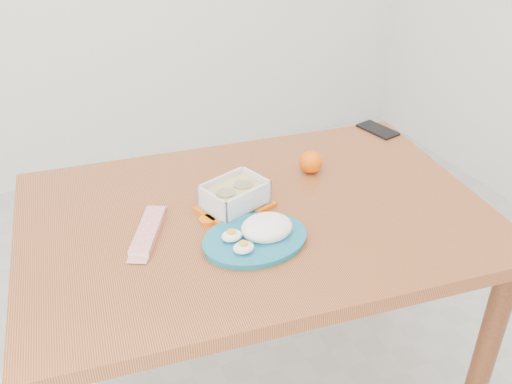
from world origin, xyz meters
name	(u,v)px	position (x,y,z in m)	size (l,w,h in m)	color
dining_table	(256,242)	(0.05, 0.00, 0.65)	(1.28, 0.93, 0.75)	#AE5531
food_container	(235,196)	(0.01, 0.04, 0.79)	(0.21, 0.18, 0.08)	#EE6207
orange_fruit	(311,162)	(0.28, 0.13, 0.78)	(0.07, 0.07, 0.07)	#FF4F05
rice_plate	(259,233)	(0.01, -0.12, 0.77)	(0.26, 0.26, 0.07)	#176781
candy_bar	(148,231)	(-0.23, 0.02, 0.76)	(0.20, 0.05, 0.02)	red
smartphone	(378,130)	(0.62, 0.28, 0.75)	(0.07, 0.14, 0.01)	black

